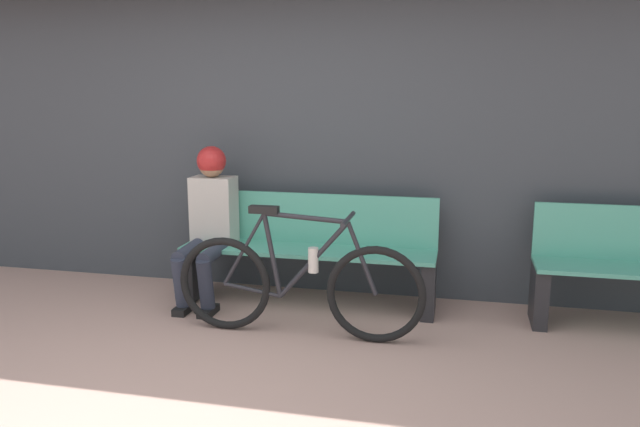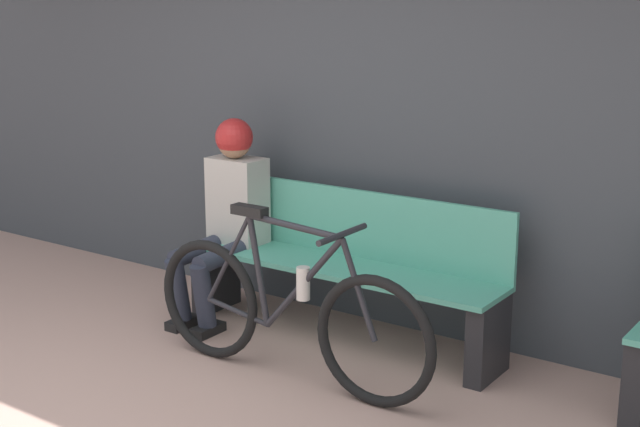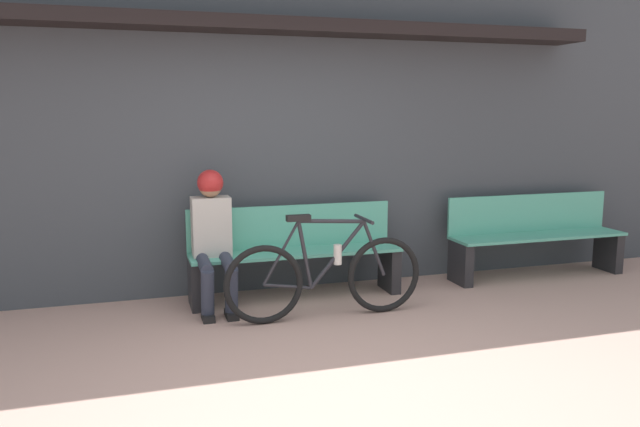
% 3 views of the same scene
% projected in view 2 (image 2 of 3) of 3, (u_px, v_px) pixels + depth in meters
% --- Properties ---
extents(storefront_wall, '(12.00, 0.56, 3.20)m').
position_uv_depth(storefront_wall, '(343.00, 45.00, 5.29)').
color(storefront_wall, '#3D4247').
rests_on(storefront_wall, ground_plane).
extents(park_bench_near, '(1.97, 0.42, 0.86)m').
position_uv_depth(park_bench_near, '(344.00, 268.00, 5.14)').
color(park_bench_near, '#51A88E').
rests_on(park_bench_near, ground_plane).
extents(bicycle, '(1.73, 0.40, 0.90)m').
position_uv_depth(bicycle, '(287.00, 313.00, 4.57)').
color(bicycle, black).
rests_on(bicycle, ground_plane).
extents(person_seated, '(0.34, 0.64, 1.23)m').
position_uv_depth(person_seated, '(227.00, 206.00, 5.41)').
color(person_seated, '#2D3342').
rests_on(person_seated, ground_plane).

